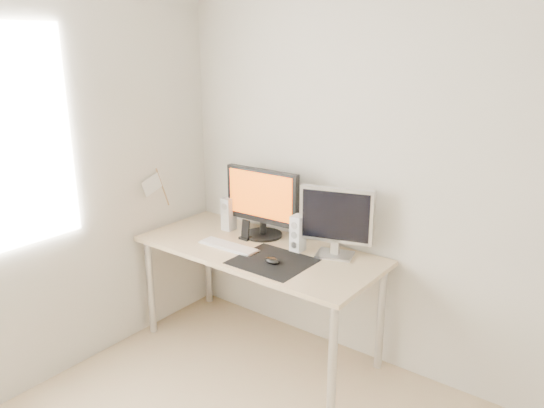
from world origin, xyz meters
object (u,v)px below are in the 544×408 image
Objects in this scene: mouse at (272,261)px; desk at (258,259)px; keyboard at (229,246)px; speaker_left at (229,214)px; phone_dock at (246,233)px; main_monitor at (262,200)px; speaker_right at (298,233)px; second_monitor at (336,219)px.

desk is (-0.22, 0.15, -0.10)m from mouse.
keyboard is at bearing -147.63° from desk.
phone_dock is at bearing -18.71° from speaker_left.
desk is 2.90× the size of main_monitor.
second_monitor is at bearing 16.83° from speaker_right.
mouse is 0.28m from desk.
speaker_left is 0.35m from keyboard.
speaker_left is (-0.83, -0.04, -0.12)m from second_monitor.
second_monitor reaches higher than desk.
speaker_right is at bearing -2.66° from speaker_left.
keyboard is at bearing -48.75° from speaker_left.
speaker_right is at bearing -163.17° from second_monitor.
mouse is 0.75× the size of phone_dock.
speaker_right is (0.34, -0.07, -0.14)m from main_monitor.
keyboard is 0.18m from phone_dock.
speaker_left is (-0.38, 0.15, 0.19)m from desk.
mouse is 0.46m from second_monitor.
keyboard is (-0.38, 0.04, -0.01)m from mouse.
mouse is 0.24× the size of keyboard.
phone_dock is (-0.39, 0.22, 0.02)m from mouse.
mouse is 0.23× the size of second_monitor.
phone_dock reaches higher than mouse.
phone_dock is (-0.39, -0.04, -0.08)m from speaker_right.
phone_dock reaches higher than keyboard.
speaker_right is at bearing 6.45° from phone_dock.
speaker_left reaches higher than mouse.
desk is at bearing 32.37° from keyboard.
desk is 0.40m from main_monitor.
mouse is at bearing -29.47° from phone_dock.
mouse is 0.43× the size of speaker_left.
desk is 0.22m from phone_dock.
second_monitor reaches higher than speaker_left.
phone_dock is at bearing -116.78° from main_monitor.
second_monitor reaches higher than keyboard.
main_monitor is 1.31× the size of keyboard.
speaker_left is at bearing -172.01° from main_monitor.
main_monitor reaches higher than speaker_right.
second_monitor is 0.84m from speaker_left.
desk is at bearing -20.96° from speaker_left.
desk is 6.87× the size of speaker_left.
second_monitor is (0.23, 0.33, 0.22)m from mouse.
second_monitor is (0.57, 0.00, -0.01)m from main_monitor.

